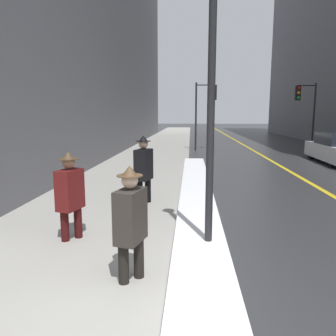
{
  "coord_description": "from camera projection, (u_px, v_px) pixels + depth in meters",
  "views": [
    {
      "loc": [
        0.09,
        -3.05,
        2.2
      ],
      "look_at": [
        -0.4,
        4.0,
        1.05
      ],
      "focal_mm": 35.0,
      "sensor_mm": 36.0,
      "label": 1
    }
  ],
  "objects": [
    {
      "name": "building_facade_left",
      "position": [
        88.0,
        30.0,
        22.27
      ],
      "size": [
        6.0,
        36.0,
        15.78
      ],
      "color": "slate",
      "rests_on": "ground"
    },
    {
      "name": "pedestrian_trailing",
      "position": [
        131.0,
        219.0,
        4.26
      ],
      "size": [
        0.4,
        0.54,
        1.57
      ],
      "rotation": [
        0.0,
        0.0,
        -1.84
      ],
      "color": "black",
      "rests_on": "ground"
    },
    {
      "name": "traffic_light_near",
      "position": [
        207.0,
        102.0,
        20.18
      ],
      "size": [
        1.31,
        0.32,
        4.16
      ],
      "rotation": [
        0.0,
        0.0,
        0.03
      ],
      "color": "black",
      "rests_on": "ground"
    },
    {
      "name": "snow_bank_curb",
      "position": [
        196.0,
        193.0,
        8.92
      ],
      "size": [
        0.87,
        13.35,
        0.16
      ],
      "color": "white",
      "rests_on": "ground"
    },
    {
      "name": "pedestrian_in_glasses",
      "position": [
        70.0,
        192.0,
        5.7
      ],
      "size": [
        0.4,
        0.54,
        1.58
      ],
      "rotation": [
        0.0,
        0.0,
        -1.84
      ],
      "color": "#340C0C",
      "rests_on": "ground"
    },
    {
      "name": "traffic_light_far",
      "position": [
        305.0,
        102.0,
        20.22
      ],
      "size": [
        1.31,
        0.4,
        4.13
      ],
      "rotation": [
        0.0,
        0.0,
        3.26
      ],
      "color": "black",
      "rests_on": "ground"
    },
    {
      "name": "lamp_post",
      "position": [
        212.0,
        81.0,
        4.96
      ],
      "size": [
        0.28,
        0.28,
        4.48
      ],
      "color": "black",
      "rests_on": "ground"
    },
    {
      "name": "ground_plane",
      "position": [
        180.0,
        331.0,
        3.36
      ],
      "size": [
        160.0,
        160.0,
        0.0
      ],
      "primitive_type": "plane",
      "color": "#2D2D30"
    },
    {
      "name": "sidewalk_slab",
      "position": [
        153.0,
        155.0,
        18.27
      ],
      "size": [
        4.0,
        80.0,
        0.01
      ],
      "color": "#9E9B93",
      "rests_on": "ground"
    },
    {
      "name": "pedestrian_in_fedora",
      "position": [
        144.0,
        167.0,
        8.08
      ],
      "size": [
        0.43,
        0.59,
        1.71
      ],
      "rotation": [
        0.0,
        0.0,
        -1.84
      ],
      "color": "black",
      "rests_on": "ground"
    },
    {
      "name": "road_centre_stripe",
      "position": [
        262.0,
        156.0,
        17.86
      ],
      "size": [
        0.16,
        80.0,
        0.0
      ],
      "color": "gold",
      "rests_on": "ground"
    }
  ]
}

